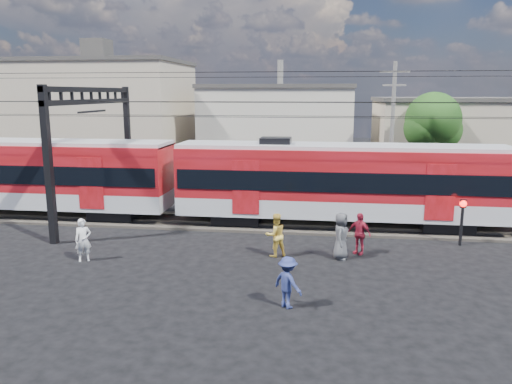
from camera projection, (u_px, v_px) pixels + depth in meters
ground at (266, 283)px, 17.69m from camera, size 120.00×120.00×0.00m
track_bed at (284, 224)px, 25.45m from camera, size 70.00×3.40×0.12m
rail_near at (283, 226)px, 24.70m from camera, size 70.00×0.12×0.12m
rail_far at (286, 218)px, 26.16m from camera, size 70.00×0.12×0.12m
commuter_train at (344, 180)px, 24.60m from camera, size 50.30×3.08×4.17m
catenary at (118, 123)px, 25.62m from camera, size 70.00×9.30×7.52m
building_west at (101, 117)px, 42.38m from camera, size 14.28×10.20×9.30m
building_midwest at (280, 128)px, 43.48m from camera, size 12.24×12.24×7.30m
building_mideast at (482, 139)px, 38.51m from camera, size 16.32×10.20×6.30m
utility_pole_mid at (392, 128)px, 30.57m from camera, size 1.80×0.24×8.50m
tree_near at (435, 123)px, 33.12m from camera, size 3.82×3.64×6.72m
pedestrian_a at (83, 240)px, 19.93m from camera, size 0.76×0.68×1.74m
pedestrian_b at (276, 235)px, 20.49m from camera, size 1.11×1.03×1.82m
pedestrian_c at (288, 282)px, 15.58m from camera, size 1.22×1.15×1.66m
pedestrian_d at (359, 233)px, 20.80m from camera, size 1.10×0.92×1.76m
pedestrian_e at (341, 236)px, 20.16m from camera, size 0.80×1.05×1.92m
crossing_signal at (462, 214)px, 21.84m from camera, size 0.30×0.30×2.08m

